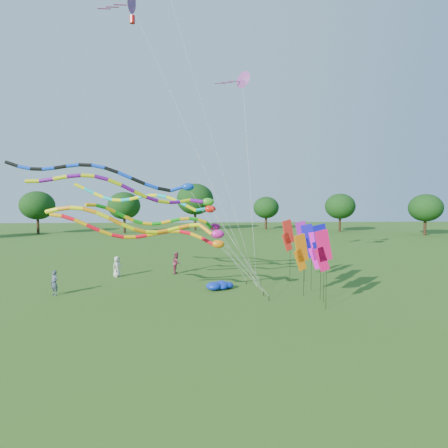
{
  "coord_description": "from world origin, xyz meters",
  "views": [
    {
      "loc": [
        -1.29,
        -21.61,
        6.47
      ],
      "look_at": [
        0.14,
        2.92,
        4.8
      ],
      "focal_mm": 30.0,
      "sensor_mm": 36.0,
      "label": 1
    }
  ],
  "objects": [
    {
      "name": "tube_kite_red",
      "position": [
        -4.12,
        2.6,
        4.14
      ],
      "size": [
        13.18,
        1.44,
        6.14
      ],
      "rotation": [
        0.0,
        0.0,
        0.02
      ],
      "color": "black",
      "rests_on": "ground"
    },
    {
      "name": "banner_pole_blue_a",
      "position": [
        6.03,
        1.0,
        3.68
      ],
      "size": [
        1.16,
        0.19,
        4.94
      ],
      "rotation": [
        0.0,
        0.0,
        0.09
      ],
      "color": "black",
      "rests_on": "ground"
    },
    {
      "name": "banner_pole_red",
      "position": [
        5.33,
        6.86,
        3.62
      ],
      "size": [
        1.09,
        0.54,
        4.88
      ],
      "rotation": [
        0.0,
        0.0,
        0.42
      ],
      "color": "black",
      "rests_on": "ground"
    },
    {
      "name": "banner_pole_blue_b",
      "position": [
        6.17,
        4.22,
        3.46
      ],
      "size": [
        1.13,
        0.42,
        4.72
      ],
      "rotation": [
        0.0,
        0.0,
        -0.3
      ],
      "color": "black",
      "rests_on": "ground"
    },
    {
      "name": "delta_kite_high_c",
      "position": [
        1.97,
        8.91,
        16.02
      ],
      "size": [
        3.19,
        5.88,
        16.89
      ],
      "rotation": [
        0.0,
        0.0,
        0.74
      ],
      "color": "black",
      "rests_on": "ground"
    },
    {
      "name": "tube_kite_blue",
      "position": [
        -7.33,
        5.88,
        8.03
      ],
      "size": [
        17.16,
        1.22,
        9.77
      ],
      "rotation": [
        0.0,
        0.0,
        0.01
      ],
      "color": "black",
      "rests_on": "ground"
    },
    {
      "name": "banner_pole_magenta_b",
      "position": [
        6.01,
        1.65,
        3.2
      ],
      "size": [
        1.12,
        0.47,
        4.46
      ],
      "rotation": [
        0.0,
        0.0,
        -0.34
      ],
      "color": "black",
      "rests_on": "ground"
    },
    {
      "name": "person_c",
      "position": [
        -3.52,
        10.57,
        0.92
      ],
      "size": [
        0.73,
        0.92,
        1.84
      ],
      "primitive_type": "imported",
      "rotation": [
        0.0,
        0.0,
        1.54
      ],
      "color": "#822F44",
      "rests_on": "ground"
    },
    {
      "name": "tree_ring",
      "position": [
        -5.61,
        1.12,
        5.37
      ],
      "size": [
        115.41,
        117.59,
        9.47
      ],
      "color": "#382314",
      "rests_on": "ground"
    },
    {
      "name": "tube_kite_cyan",
      "position": [
        -4.46,
        6.56,
        6.26
      ],
      "size": [
        13.78,
        1.64,
        8.11
      ],
      "rotation": [
        0.0,
        0.0,
        -0.05
      ],
      "color": "black",
      "rests_on": "ground"
    },
    {
      "name": "delta_kite_high_a",
      "position": [
        -6.11,
        5.1,
        19.72
      ],
      "size": [
        10.88,
        1.9,
        21.33
      ],
      "rotation": [
        0.0,
        0.0,
        -0.23
      ],
      "color": "black",
      "rests_on": "ground"
    },
    {
      "name": "person_b",
      "position": [
        -11.2,
        3.69,
        0.84
      ],
      "size": [
        0.73,
        0.67,
        1.68
      ],
      "primitive_type": "imported",
      "rotation": [
        0.0,
        0.0,
        -0.56
      ],
      "color": "#424C5C",
      "rests_on": "ground"
    },
    {
      "name": "tube_kite_green",
      "position": [
        -3.53,
        7.47,
        4.75
      ],
      "size": [
        11.91,
        5.39,
        6.71
      ],
      "rotation": [
        0.0,
        0.0,
        0.42
      ],
      "color": "black",
      "rests_on": "ground"
    },
    {
      "name": "blue_nylon_heap",
      "position": [
        -0.16,
        4.92,
        0.24
      ],
      "size": [
        1.31,
        1.47,
        0.54
      ],
      "color": "#0C29A7",
      "rests_on": "ground"
    },
    {
      "name": "banner_pole_orange",
      "position": [
        5.19,
        2.46,
        2.94
      ],
      "size": [
        1.13,
        0.44,
        4.2
      ],
      "rotation": [
        0.0,
        0.0,
        0.32
      ],
      "color": "black",
      "rests_on": "ground"
    },
    {
      "name": "banner_pole_violet",
      "position": [
        6.41,
        6.8,
        3.51
      ],
      "size": [
        1.16,
        0.18,
        4.77
      ],
      "rotation": [
        0.0,
        0.0,
        0.09
      ],
      "color": "black",
      "rests_on": "ground"
    },
    {
      "name": "tube_kite_purple",
      "position": [
        -4.86,
        2.56,
        6.84
      ],
      "size": [
        14.3,
        4.04,
        8.55
      ],
      "rotation": [
        0.0,
        0.0,
        0.28
      ],
      "color": "black",
      "rests_on": "ground"
    },
    {
      "name": "banner_pole_magenta_a",
      "position": [
        5.68,
        -0.53,
        3.47
      ],
      "size": [
        1.16,
        0.25,
        4.73
      ],
      "rotation": [
        0.0,
        0.0,
        0.15
      ],
      "color": "black",
      "rests_on": "ground"
    },
    {
      "name": "ground",
      "position": [
        0.0,
        0.0,
        0.0
      ],
      "size": [
        160.0,
        160.0,
        0.0
      ],
      "primitive_type": "plane",
      "color": "#245516",
      "rests_on": "ground"
    },
    {
      "name": "tube_kite_orange",
      "position": [
        -3.76,
        0.38,
        4.87
      ],
      "size": [
        12.51,
        2.43,
        6.6
      ],
      "rotation": [
        0.0,
        0.0,
        0.16
      ],
      "color": "black",
      "rests_on": "ground"
    },
    {
      "name": "person_a",
      "position": [
        -8.35,
        9.45,
        0.85
      ],
      "size": [
        0.95,
        0.98,
        1.7
      ],
      "primitive_type": "imported",
      "rotation": [
        0.0,
        0.0,
        0.87
      ],
      "color": "beige",
      "rests_on": "ground"
    }
  ]
}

